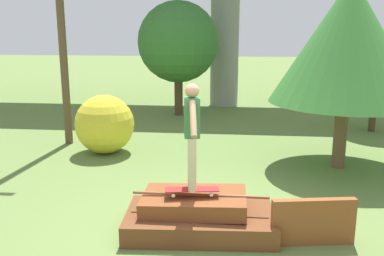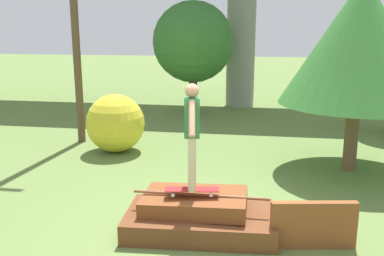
{
  "view_description": "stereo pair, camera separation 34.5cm",
  "coord_description": "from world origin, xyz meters",
  "px_view_note": "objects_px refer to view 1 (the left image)",
  "views": [
    {
      "loc": [
        0.51,
        -6.03,
        3.06
      ],
      "look_at": [
        -0.12,
        -0.04,
        1.64
      ],
      "focal_mm": 40.0,
      "sensor_mm": 36.0,
      "label": 1
    },
    {
      "loc": [
        0.85,
        -5.98,
        3.06
      ],
      "look_at": [
        -0.12,
        -0.04,
        1.64
      ],
      "focal_mm": 40.0,
      "sensor_mm": 36.0,
      "label": 2
    }
  ],
  "objects_px": {
    "skateboard": "(192,190)",
    "tree_behind_right": "(178,42)",
    "skater": "(192,130)",
    "tree_behind_left": "(348,41)",
    "tree_mid_back": "(377,73)",
    "bush_yellow_flowering": "(105,124)"
  },
  "relations": [
    {
      "from": "skateboard",
      "to": "tree_behind_left",
      "type": "distance_m",
      "value": 4.98
    },
    {
      "from": "tree_behind_right",
      "to": "skater",
      "type": "bearing_deg",
      "value": -80.95
    },
    {
      "from": "tree_behind_left",
      "to": "bush_yellow_flowering",
      "type": "bearing_deg",
      "value": 174.33
    },
    {
      "from": "tree_behind_left",
      "to": "tree_behind_right",
      "type": "height_order",
      "value": "tree_behind_left"
    },
    {
      "from": "bush_yellow_flowering",
      "to": "skateboard",
      "type": "bearing_deg",
      "value": -57.06
    },
    {
      "from": "tree_behind_right",
      "to": "bush_yellow_flowering",
      "type": "relative_size",
      "value": 2.72
    },
    {
      "from": "skater",
      "to": "bush_yellow_flowering",
      "type": "relative_size",
      "value": 1.09
    },
    {
      "from": "skater",
      "to": "tree_behind_right",
      "type": "height_order",
      "value": "tree_behind_right"
    },
    {
      "from": "tree_mid_back",
      "to": "skater",
      "type": "bearing_deg",
      "value": -123.77
    },
    {
      "from": "tree_behind_right",
      "to": "tree_mid_back",
      "type": "relative_size",
      "value": 1.43
    },
    {
      "from": "skater",
      "to": "bush_yellow_flowering",
      "type": "bearing_deg",
      "value": 122.94
    },
    {
      "from": "tree_behind_right",
      "to": "tree_mid_back",
      "type": "height_order",
      "value": "tree_behind_right"
    },
    {
      "from": "tree_behind_left",
      "to": "tree_behind_right",
      "type": "bearing_deg",
      "value": 128.7
    },
    {
      "from": "tree_behind_right",
      "to": "bush_yellow_flowering",
      "type": "xyz_separation_m",
      "value": [
        -1.18,
        -4.87,
        -1.82
      ]
    },
    {
      "from": "skateboard",
      "to": "skater",
      "type": "bearing_deg",
      "value": 180.0
    },
    {
      "from": "tree_behind_right",
      "to": "tree_mid_back",
      "type": "xyz_separation_m",
      "value": [
        6.11,
        -1.84,
        -0.81
      ]
    },
    {
      "from": "tree_mid_back",
      "to": "bush_yellow_flowering",
      "type": "height_order",
      "value": "tree_mid_back"
    },
    {
      "from": "skateboard",
      "to": "tree_behind_right",
      "type": "xyz_separation_m",
      "value": [
        -1.41,
        8.86,
        1.86
      ]
    },
    {
      "from": "skater",
      "to": "bush_yellow_flowering",
      "type": "height_order",
      "value": "skater"
    },
    {
      "from": "skater",
      "to": "tree_behind_left",
      "type": "bearing_deg",
      "value": 49.62
    },
    {
      "from": "skateboard",
      "to": "tree_mid_back",
      "type": "relative_size",
      "value": 0.3
    },
    {
      "from": "tree_behind_right",
      "to": "tree_mid_back",
      "type": "bearing_deg",
      "value": -16.74
    }
  ]
}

